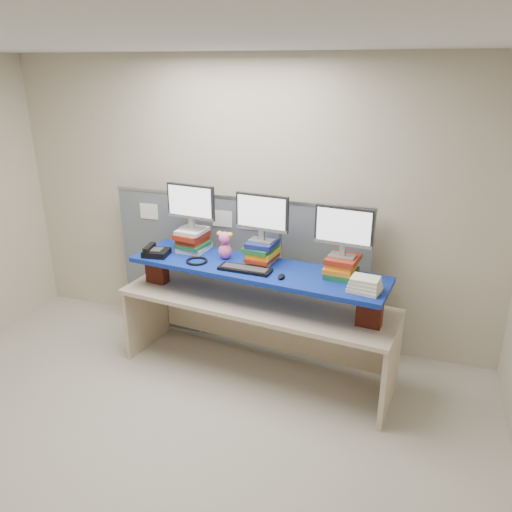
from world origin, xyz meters
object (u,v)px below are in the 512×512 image
at_px(monitor_left, 191,204).
at_px(monitor_center, 262,215).
at_px(desk_phone, 155,252).
at_px(keyboard, 245,269).
at_px(monitor_right, 344,229).
at_px(blue_board, 256,269).
at_px(desk, 256,315).

xyz_separation_m(monitor_left, monitor_center, (0.70, -0.08, -0.02)).
distance_m(monitor_left, desk_phone, 0.54).
relative_size(monitor_left, keyboard, 1.04).
height_order(monitor_right, keyboard, monitor_right).
bearing_deg(monitor_center, blue_board, -90.39).
distance_m(monitor_center, desk_phone, 1.06).
relative_size(blue_board, monitor_right, 4.74).
distance_m(monitor_center, keyboard, 0.48).
bearing_deg(keyboard, monitor_right, 13.30).
distance_m(monitor_right, desk_phone, 1.72).
height_order(monitor_left, monitor_center, monitor_left).
distance_m(monitor_left, monitor_right, 1.42).
bearing_deg(blue_board, monitor_center, 89.61).
distance_m(monitor_center, monitor_right, 0.72).
height_order(blue_board, monitor_center, monitor_center).
xyz_separation_m(desk, monitor_left, (-0.69, 0.19, 0.91)).
distance_m(desk, monitor_center, 0.90).
bearing_deg(desk, monitor_right, 9.40).
distance_m(blue_board, monitor_left, 0.86).
distance_m(desk, blue_board, 0.44).
xyz_separation_m(blue_board, monitor_right, (0.72, 0.04, 0.43)).
height_order(monitor_center, monitor_right, monitor_center).
bearing_deg(desk, monitor_left, 170.47).
height_order(desk, monitor_right, monitor_right).
bearing_deg(monitor_left, monitor_right, -0.00).
relative_size(desk, keyboard, 5.51).
bearing_deg(blue_board, desk_phone, -171.80).
height_order(monitor_right, desk_phone, monitor_right).
distance_m(desk, desk_phone, 1.08).
bearing_deg(monitor_center, desk_phone, -164.94).
bearing_deg(desk, blue_board, 6.18).
xyz_separation_m(monitor_left, keyboard, (0.63, -0.30, -0.43)).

